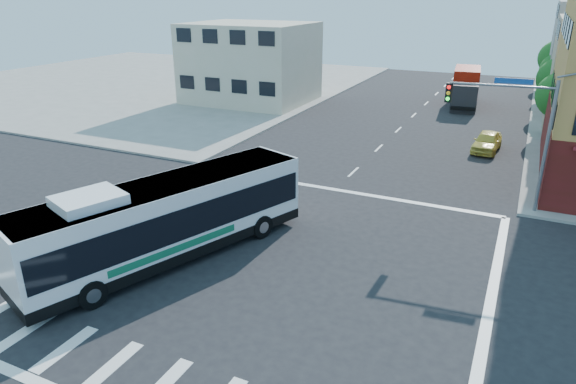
% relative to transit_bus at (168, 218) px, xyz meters
% --- Properties ---
extents(ground, '(120.00, 120.00, 0.00)m').
position_rel_transit_bus_xyz_m(ground, '(3.66, 1.42, -1.90)').
color(ground, black).
rests_on(ground, ground).
extents(sidewalk_nw, '(50.00, 50.00, 0.15)m').
position_rel_transit_bus_xyz_m(sidewalk_nw, '(-31.34, 36.42, -1.83)').
color(sidewalk_nw, gray).
rests_on(sidewalk_nw, ground).
extents(building_west, '(12.06, 10.06, 8.00)m').
position_rel_transit_bus_xyz_m(building_west, '(-13.36, 31.40, 2.10)').
color(building_west, beige).
rests_on(building_west, ground).
extents(signal_mast_ne, '(7.91, 1.13, 8.07)m').
position_rel_transit_bus_xyz_m(signal_mast_ne, '(12.74, 12.04, 3.08)').
color(signal_mast_ne, slate).
rests_on(signal_mast_ne, ground).
extents(street_tree_a, '(3.60, 3.60, 5.53)m').
position_rel_transit_bus_xyz_m(street_tree_a, '(15.56, 29.34, 1.69)').
color(street_tree_a, '#352513').
rests_on(street_tree_a, ground).
extents(street_tree_b, '(3.80, 3.80, 5.79)m').
position_rel_transit_bus_xyz_m(street_tree_b, '(15.56, 37.34, 1.85)').
color(street_tree_b, '#352513').
rests_on(street_tree_b, ground).
extents(street_tree_c, '(3.40, 3.40, 5.29)m').
position_rel_transit_bus_xyz_m(street_tree_c, '(15.56, 45.34, 1.56)').
color(street_tree_c, '#352513').
rests_on(street_tree_c, ground).
extents(street_tree_d, '(4.00, 4.00, 6.03)m').
position_rel_transit_bus_xyz_m(street_tree_d, '(15.56, 53.34, 1.98)').
color(street_tree_d, '#352513').
rests_on(street_tree_d, ground).
extents(transit_bus, '(7.25, 13.28, 3.89)m').
position_rel_transit_bus_xyz_m(transit_bus, '(0.00, 0.00, 0.00)').
color(transit_bus, black).
rests_on(transit_bus, ground).
extents(box_truck, '(3.20, 8.36, 3.67)m').
position_rel_transit_bus_xyz_m(box_truck, '(7.32, 38.87, -0.12)').
color(box_truck, '#222327').
rests_on(box_truck, ground).
extents(parked_car, '(2.03, 4.37, 1.45)m').
position_rel_transit_bus_xyz_m(parked_car, '(11.00, 23.07, -1.18)').
color(parked_car, '#D8C549').
rests_on(parked_car, ground).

